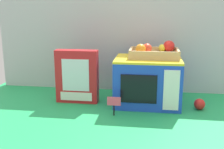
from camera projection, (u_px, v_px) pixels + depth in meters
name	position (u px, v px, depth m)	size (l,w,h in m)	color
ground_plane	(113.00, 103.00, 1.64)	(1.70, 1.70, 0.00)	#219E54
display_back_panel	(119.00, 45.00, 1.83)	(1.61, 0.03, 0.61)	#B7BABF
toy_microwave	(148.00, 81.00, 1.59)	(0.37, 0.28, 0.27)	blue
food_groups_crate	(155.00, 52.00, 1.58)	(0.27, 0.20, 0.09)	tan
cookie_set_box	(77.00, 77.00, 1.62)	(0.24, 0.07, 0.31)	red
price_sign	(114.00, 103.00, 1.43)	(0.07, 0.01, 0.10)	black
loose_toy_apple	(200.00, 104.00, 1.53)	(0.06, 0.06, 0.06)	red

